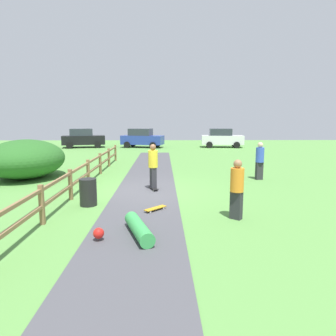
{
  "coord_description": "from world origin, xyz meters",
  "views": [
    {
      "loc": [
        0.67,
        -11.77,
        2.82
      ],
      "look_at": [
        0.87,
        -0.46,
        1.0
      ],
      "focal_mm": 32.22,
      "sensor_mm": 36.0,
      "label": 1
    }
  ],
  "objects_px": {
    "skateboard_loose": "(155,208)",
    "parked_car_black": "(83,138)",
    "bystander_blue": "(260,159)",
    "parked_car_white": "(222,138)",
    "parked_car_blue": "(142,138)",
    "skater_riding": "(153,164)",
    "skater_fallen": "(136,229)",
    "bush_large": "(26,159)",
    "bystander_orange": "(237,187)",
    "trash_bin": "(88,192)"
  },
  "relations": [
    {
      "from": "trash_bin",
      "to": "bystander_blue",
      "type": "distance_m",
      "value": 8.24
    },
    {
      "from": "parked_car_black",
      "to": "skater_fallen",
      "type": "bearing_deg",
      "value": -72.69
    },
    {
      "from": "bystander_orange",
      "to": "skater_fallen",
      "type": "bearing_deg",
      "value": -154.95
    },
    {
      "from": "bystander_blue",
      "to": "trash_bin",
      "type": "bearing_deg",
      "value": -148.89
    },
    {
      "from": "bystander_blue",
      "to": "parked_car_blue",
      "type": "relative_size",
      "value": 0.4
    },
    {
      "from": "trash_bin",
      "to": "bystander_blue",
      "type": "xyz_separation_m",
      "value": [
        7.04,
        4.25,
        0.54
      ]
    },
    {
      "from": "bush_large",
      "to": "skateboard_loose",
      "type": "distance_m",
      "value": 8.52
    },
    {
      "from": "skater_fallen",
      "to": "skater_riding",
      "type": "bearing_deg",
      "value": 86.84
    },
    {
      "from": "parked_car_white",
      "to": "trash_bin",
      "type": "bearing_deg",
      "value": -112.03
    },
    {
      "from": "bush_large",
      "to": "bystander_orange",
      "type": "distance_m",
      "value": 10.8
    },
    {
      "from": "bush_large",
      "to": "parked_car_blue",
      "type": "distance_m",
      "value": 16.88
    },
    {
      "from": "trash_bin",
      "to": "skateboard_loose",
      "type": "bearing_deg",
      "value": -16.58
    },
    {
      "from": "skateboard_loose",
      "to": "parked_car_black",
      "type": "xyz_separation_m",
      "value": [
        -7.85,
        21.76,
        0.87
      ]
    },
    {
      "from": "trash_bin",
      "to": "parked_car_blue",
      "type": "bearing_deg",
      "value": 89.03
    },
    {
      "from": "trash_bin",
      "to": "skater_riding",
      "type": "bearing_deg",
      "value": 46.34
    },
    {
      "from": "skater_riding",
      "to": "bystander_blue",
      "type": "height_order",
      "value": "skater_riding"
    },
    {
      "from": "skater_riding",
      "to": "parked_car_black",
      "type": "xyz_separation_m",
      "value": [
        -7.7,
        18.91,
        -0.09
      ]
    },
    {
      "from": "bush_large",
      "to": "parked_car_white",
      "type": "xyz_separation_m",
      "value": [
        12.73,
        16.25,
        0.02
      ]
    },
    {
      "from": "trash_bin",
      "to": "skater_riding",
      "type": "xyz_separation_m",
      "value": [
        2.08,
        2.18,
        0.6
      ]
    },
    {
      "from": "bystander_orange",
      "to": "parked_car_black",
      "type": "distance_m",
      "value": 24.74
    },
    {
      "from": "skater_riding",
      "to": "parked_car_white",
      "type": "bearing_deg",
      "value": 71.16
    },
    {
      "from": "bystander_orange",
      "to": "parked_car_white",
      "type": "height_order",
      "value": "parked_car_white"
    },
    {
      "from": "bystander_blue",
      "to": "skater_fallen",
      "type": "bearing_deg",
      "value": -126.8
    },
    {
      "from": "parked_car_blue",
      "to": "parked_car_black",
      "type": "relative_size",
      "value": 1.0
    },
    {
      "from": "skater_riding",
      "to": "bystander_blue",
      "type": "xyz_separation_m",
      "value": [
        4.96,
        2.07,
        -0.06
      ]
    },
    {
      "from": "bystander_blue",
      "to": "parked_car_white",
      "type": "bearing_deg",
      "value": 84.93
    },
    {
      "from": "parked_car_black",
      "to": "bush_large",
      "type": "bearing_deg",
      "value": -84.96
    },
    {
      "from": "skateboard_loose",
      "to": "trash_bin",
      "type": "bearing_deg",
      "value": 163.42
    },
    {
      "from": "skater_fallen",
      "to": "bystander_orange",
      "type": "height_order",
      "value": "bystander_orange"
    },
    {
      "from": "parked_car_white",
      "to": "parked_car_blue",
      "type": "distance_m",
      "value": 8.18
    },
    {
      "from": "skater_riding",
      "to": "skater_fallen",
      "type": "relative_size",
      "value": 1.08
    },
    {
      "from": "parked_car_white",
      "to": "parked_car_blue",
      "type": "relative_size",
      "value": 0.97
    },
    {
      "from": "trash_bin",
      "to": "skater_riding",
      "type": "relative_size",
      "value": 0.49
    },
    {
      "from": "skater_fallen",
      "to": "bystander_orange",
      "type": "xyz_separation_m",
      "value": [
        2.76,
        1.29,
        0.75
      ]
    },
    {
      "from": "skater_riding",
      "to": "bystander_orange",
      "type": "xyz_separation_m",
      "value": [
        2.48,
        -3.64,
        -0.1
      ]
    },
    {
      "from": "parked_car_white",
      "to": "bystander_blue",
      "type": "bearing_deg",
      "value": -95.07
    },
    {
      "from": "bystander_blue",
      "to": "parked_car_black",
      "type": "height_order",
      "value": "parked_car_black"
    },
    {
      "from": "bystander_blue",
      "to": "parked_car_white",
      "type": "height_order",
      "value": "parked_car_white"
    },
    {
      "from": "trash_bin",
      "to": "bystander_orange",
      "type": "distance_m",
      "value": 4.82
    },
    {
      "from": "skater_riding",
      "to": "skater_fallen",
      "type": "distance_m",
      "value": 5.01
    },
    {
      "from": "bush_large",
      "to": "skateboard_loose",
      "type": "xyz_separation_m",
      "value": [
        6.42,
        -5.53,
        -0.85
      ]
    },
    {
      "from": "skateboard_loose",
      "to": "skater_fallen",
      "type": "bearing_deg",
      "value": -101.56
    },
    {
      "from": "bystander_orange",
      "to": "parked_car_white",
      "type": "xyz_separation_m",
      "value": [
        3.97,
        22.57,
        0.01
      ]
    },
    {
      "from": "skateboard_loose",
      "to": "parked_car_black",
      "type": "height_order",
      "value": "parked_car_black"
    },
    {
      "from": "skateboard_loose",
      "to": "parked_car_black",
      "type": "bearing_deg",
      "value": 109.85
    },
    {
      "from": "bystander_orange",
      "to": "parked_car_blue",
      "type": "relative_size",
      "value": 0.38
    },
    {
      "from": "bystander_orange",
      "to": "parked_car_white",
      "type": "bearing_deg",
      "value": 80.01
    },
    {
      "from": "trash_bin",
      "to": "parked_car_white",
      "type": "distance_m",
      "value": 22.78
    },
    {
      "from": "skater_fallen",
      "to": "skateboard_loose",
      "type": "height_order",
      "value": "skater_fallen"
    },
    {
      "from": "parked_car_black",
      "to": "parked_car_blue",
      "type": "bearing_deg",
      "value": 0.23
    }
  ]
}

